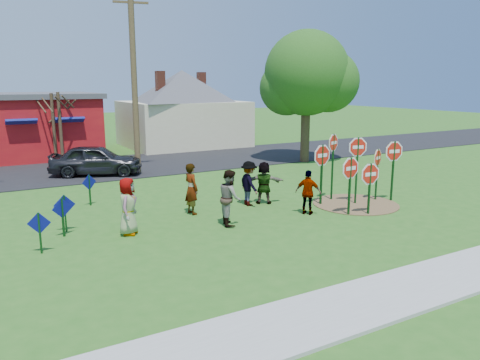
# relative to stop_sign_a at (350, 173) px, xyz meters

# --- Properties ---
(ground) EXTENTS (120.00, 120.00, 0.00)m
(ground) POSITION_rel_stop_sign_a_xyz_m (-3.27, 1.95, -1.48)
(ground) COLOR #295E1A
(ground) RESTS_ON ground
(sidewalk) EXTENTS (22.00, 1.80, 0.08)m
(sidewalk) POSITION_rel_stop_sign_a_xyz_m (-3.27, -5.25, -1.44)
(sidewalk) COLOR #9E9E99
(sidewalk) RESTS_ON ground
(road) EXTENTS (120.00, 7.50, 0.04)m
(road) POSITION_rel_stop_sign_a_xyz_m (-3.27, 13.45, -1.46)
(road) COLOR black
(road) RESTS_ON ground
(dirt_patch) EXTENTS (3.20, 3.20, 0.03)m
(dirt_patch) POSITION_rel_stop_sign_a_xyz_m (1.23, 0.95, -1.46)
(dirt_patch) COLOR brown
(dirt_patch) RESTS_ON ground
(red_building) EXTENTS (9.40, 7.69, 3.90)m
(red_building) POSITION_rel_stop_sign_a_xyz_m (-8.77, 19.94, 0.49)
(red_building) COLOR maroon
(red_building) RESTS_ON ground
(cream_house) EXTENTS (9.40, 9.40, 6.50)m
(cream_house) POSITION_rel_stop_sign_a_xyz_m (2.23, 19.95, 1.44)
(cream_house) COLOR beige
(cream_house) RESTS_ON ground
(stop_sign_a) EXTENTS (1.02, 0.09, 2.17)m
(stop_sign_a) POSITION_rel_stop_sign_a_xyz_m (0.00, 0.00, 0.00)
(stop_sign_a) COLOR #103C16
(stop_sign_a) RESTS_ON ground
(stop_sign_b) EXTENTS (0.87, 0.35, 2.72)m
(stop_sign_b) POSITION_rel_stop_sign_a_xyz_m (0.89, 1.95, 0.51)
(stop_sign_b) COLOR #103C16
(stop_sign_b) RESTS_ON ground
(stop_sign_c) EXTENTS (0.94, 0.31, 2.67)m
(stop_sign_c) POSITION_rel_stop_sign_a_xyz_m (1.28, 1.02, 0.40)
(stop_sign_c) COLOR #103C16
(stop_sign_c) RESTS_ON ground
(stop_sign_d) EXTENTS (0.86, 0.38, 2.15)m
(stop_sign_d) POSITION_rel_stop_sign_a_xyz_m (2.38, 1.06, 0.05)
(stop_sign_d) COLOR #103C16
(stop_sign_d) RESTS_ON ground
(stop_sign_e) EXTENTS (1.03, 0.11, 1.95)m
(stop_sign_e) POSITION_rel_stop_sign_a_xyz_m (0.64, -0.29, -0.18)
(stop_sign_e) COLOR #103C16
(stop_sign_e) RESTS_ON ground
(stop_sign_f) EXTENTS (1.04, 0.18, 2.48)m
(stop_sign_f) POSITION_rel_stop_sign_a_xyz_m (2.79, 0.66, 0.29)
(stop_sign_f) COLOR #103C16
(stop_sign_f) RESTS_ON ground
(stop_sign_g) EXTENTS (1.08, 0.14, 2.42)m
(stop_sign_g) POSITION_rel_stop_sign_a_xyz_m (0.06, 1.59, 0.19)
(stop_sign_g) COLOR #103C16
(stop_sign_g) RESTS_ON ground
(blue_diamond_a) EXTENTS (0.59, 0.17, 1.15)m
(blue_diamond_a) POSITION_rel_stop_sign_a_xyz_m (-9.80, 1.26, -0.77)
(blue_diamond_a) COLOR #103C16
(blue_diamond_a) RESTS_ON ground
(blue_diamond_b) EXTENTS (0.60, 0.23, 1.20)m
(blue_diamond_b) POSITION_rel_stop_sign_a_xyz_m (-9.03, 2.45, -0.74)
(blue_diamond_b) COLOR #103C16
(blue_diamond_b) RESTS_ON ground
(blue_diamond_c) EXTENTS (0.64, 0.07, 1.17)m
(blue_diamond_c) POSITION_rel_stop_sign_a_xyz_m (-8.88, 2.93, -0.76)
(blue_diamond_c) COLOR #103C16
(blue_diamond_c) RESTS_ON ground
(blue_diamond_d) EXTENTS (0.56, 0.23, 1.19)m
(blue_diamond_d) POSITION_rel_stop_sign_a_xyz_m (-7.53, 5.76, -0.74)
(blue_diamond_d) COLOR #103C16
(blue_diamond_d) RESTS_ON ground
(person_a) EXTENTS (0.93, 1.02, 1.75)m
(person_a) POSITION_rel_stop_sign_a_xyz_m (-7.27, 1.70, -0.60)
(person_a) COLOR #3D468B
(person_a) RESTS_ON ground
(person_b) EXTENTS (0.51, 0.71, 1.80)m
(person_b) POSITION_rel_stop_sign_a_xyz_m (-4.69, 2.83, -0.58)
(person_b) COLOR #2C7065
(person_b) RESTS_ON ground
(person_c) EXTENTS (0.92, 1.04, 1.81)m
(person_c) POSITION_rel_stop_sign_a_xyz_m (-4.12, 1.05, -0.58)
(person_c) COLOR #965439
(person_c) RESTS_ON ground
(person_d) EXTENTS (0.68, 1.11, 1.67)m
(person_d) POSITION_rel_stop_sign_a_xyz_m (-2.34, 2.85, -0.64)
(person_d) COLOR #36363B
(person_d) RESTS_ON ground
(person_e) EXTENTS (0.86, 0.96, 1.57)m
(person_e) POSITION_rel_stop_sign_a_xyz_m (-1.18, 0.77, -0.70)
(person_e) COLOR #4F315B
(person_e) RESTS_ON ground
(person_f) EXTENTS (1.53, 1.20, 1.63)m
(person_f) POSITION_rel_stop_sign_a_xyz_m (-1.72, 2.80, -0.67)
(person_f) COLOR #204B33
(person_f) RESTS_ON ground
(suv) EXTENTS (4.73, 3.30, 1.50)m
(suv) POSITION_rel_stop_sign_a_xyz_m (-5.97, 11.52, -0.69)
(suv) COLOR #292A2E
(suv) RESTS_ON road
(utility_pole) EXTENTS (2.27, 0.63, 9.41)m
(utility_pole) POSITION_rel_stop_sign_a_xyz_m (-3.98, 11.14, 3.47)
(utility_pole) COLOR #4C3823
(utility_pole) RESTS_ON ground
(leafy_tree) EXTENTS (5.24, 4.78, 7.44)m
(leafy_tree) POSITION_rel_stop_sign_a_xyz_m (5.66, 9.75, 3.31)
(leafy_tree) COLOR #382819
(leafy_tree) RESTS_ON ground
(bare_tree_east) EXTENTS (1.80, 1.80, 3.96)m
(bare_tree_east) POSITION_rel_stop_sign_a_xyz_m (-7.15, 16.26, 1.08)
(bare_tree_east) COLOR #382819
(bare_tree_east) RESTS_ON ground
(bare_tree_extra) EXTENTS (1.80, 1.80, 4.02)m
(bare_tree_extra) POSITION_rel_stop_sign_a_xyz_m (-6.83, 16.00, 1.12)
(bare_tree_extra) COLOR #382819
(bare_tree_extra) RESTS_ON ground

